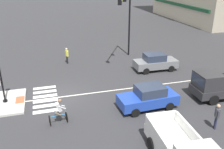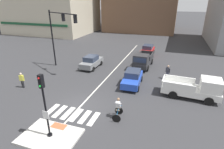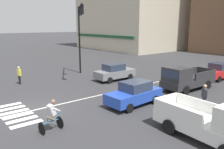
{
  "view_description": "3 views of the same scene",
  "coord_description": "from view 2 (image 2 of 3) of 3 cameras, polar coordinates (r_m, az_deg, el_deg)",
  "views": [
    {
      "loc": [
        17.28,
        -0.88,
        8.83
      ],
      "look_at": [
        -0.5,
        4.2,
        1.14
      ],
      "focal_mm": 39.79,
      "sensor_mm": 36.0,
      "label": 1
    },
    {
      "loc": [
        7.02,
        -11.6,
        8.51
      ],
      "look_at": [
        1.16,
        5.35,
        1.05
      ],
      "focal_mm": 28.82,
      "sensor_mm": 36.0,
      "label": 2
    },
    {
      "loc": [
        14.14,
        -4.85,
        5.38
      ],
      "look_at": [
        1.34,
        5.36,
        1.83
      ],
      "focal_mm": 36.8,
      "sensor_mm": 36.0,
      "label": 3
    }
  ],
  "objects": [
    {
      "name": "crosswalk_stripe_b",
      "position": [
        15.74,
        -16.23,
        -11.15
      ],
      "size": [
        0.44,
        1.8,
        0.01
      ],
      "primitive_type": "cube",
      "color": "silver",
      "rests_on": "ground"
    },
    {
      "name": "lane_centre_line",
      "position": [
        24.22,
        1.21,
        2.02
      ],
      "size": [
        0.14,
        28.0,
        0.01
      ],
      "primitive_type": "cube",
      "color": "silver",
      "rests_on": "ground"
    },
    {
      "name": "crosswalk_stripe_c",
      "position": [
        15.36,
        -13.82,
        -11.8
      ],
      "size": [
        0.44,
        1.8,
        0.01
      ],
      "primitive_type": "cube",
      "color": "silver",
      "rests_on": "ground"
    },
    {
      "name": "car_grey_westbound_far",
      "position": [
        24.43,
        -6.52,
        4.06
      ],
      "size": [
        1.91,
        4.13,
        1.64
      ],
      "color": "slate",
      "rests_on": "ground"
    },
    {
      "name": "pedestrian_at_curb_left",
      "position": [
        20.69,
        -26.72,
        -1.3
      ],
      "size": [
        0.53,
        0.3,
        1.67
      ],
      "color": "black",
      "rests_on": "ground"
    },
    {
      "name": "crosswalk_stripe_e",
      "position": [
        14.68,
        -8.61,
        -13.12
      ],
      "size": [
        0.44,
        1.8,
        0.01
      ],
      "primitive_type": "cube",
      "color": "silver",
      "rests_on": "ground"
    },
    {
      "name": "pickup_truck_charcoal_eastbound_far",
      "position": [
        24.56,
        9.73,
        4.39
      ],
      "size": [
        2.23,
        5.18,
        2.08
      ],
      "color": "#2D2D30",
      "rests_on": "ground"
    },
    {
      "name": "pedestrian_waiting_far_side",
      "position": [
        21.56,
        17.28,
        1.08
      ],
      "size": [
        0.51,
        0.35,
        1.67
      ],
      "color": "#2D334C",
      "rests_on": "ground"
    },
    {
      "name": "signal_pole",
      "position": [
        11.83,
        -20.7,
        -7.87
      ],
      "size": [
        0.44,
        0.38,
        4.4
      ],
      "color": "black",
      "rests_on": "traffic_island"
    },
    {
      "name": "car_red_eastbound_distant",
      "position": [
        30.65,
        11.2,
        7.6
      ],
      "size": [
        2.0,
        4.18,
        1.64
      ],
      "color": "red",
      "rests_on": "ground"
    },
    {
      "name": "cyclist",
      "position": [
        13.96,
        1.89,
        -10.59
      ],
      "size": [
        0.78,
        1.16,
        1.68
      ],
      "color": "black",
      "rests_on": "ground"
    },
    {
      "name": "car_blue_eastbound_mid",
      "position": [
        19.29,
        6.5,
        -1.1
      ],
      "size": [
        1.99,
        4.18,
        1.64
      ],
      "color": "#2347B7",
      "rests_on": "ground"
    },
    {
      "name": "traffic_island",
      "position": [
        13.37,
        -19.01,
        -18.02
      ],
      "size": [
        3.83,
        2.7,
        0.15
      ],
      "primitive_type": "cube",
      "color": "beige",
      "rests_on": "ground"
    },
    {
      "name": "crosswalk_stripe_f",
      "position": [
        14.39,
        -5.81,
        -13.78
      ],
      "size": [
        0.44,
        1.8,
        0.01
      ],
      "primitive_type": "cube",
      "color": "silver",
      "rests_on": "ground"
    },
    {
      "name": "traffic_light_mast",
      "position": [
        23.66,
        -16.69,
        13.45
      ],
      "size": [
        5.68,
        3.09,
        7.35
      ],
      "color": "black",
      "rests_on": "ground"
    },
    {
      "name": "ground_plane",
      "position": [
        16.0,
        -10.41,
        -9.96
      ],
      "size": [
        300.0,
        300.0,
        0.0
      ],
      "primitive_type": "plane",
      "color": "#333335"
    },
    {
      "name": "pickup_truck_white_cross_right",
      "position": [
        18.29,
        25.11,
        -4.03
      ],
      "size": [
        5.2,
        2.27,
        2.08
      ],
      "color": "white",
      "rests_on": "ground"
    },
    {
      "name": "tactile_pad_front",
      "position": [
        13.92,
        -16.51,
        -15.41
      ],
      "size": [
        1.1,
        0.6,
        0.01
      ],
      "primitive_type": "cube",
      "color": "#DB5B38",
      "rests_on": "traffic_island"
    },
    {
      "name": "crosswalk_stripe_a",
      "position": [
        16.16,
        -18.51,
        -10.51
      ],
      "size": [
        0.44,
        1.8,
        0.01
      ],
      "primitive_type": "cube",
      "color": "silver",
      "rests_on": "ground"
    },
    {
      "name": "crosswalk_stripe_d",
      "position": [
        15.0,
        -11.28,
        -12.46
      ],
      "size": [
        0.44,
        1.8,
        0.01
      ],
      "primitive_type": "cube",
      "color": "silver",
      "rests_on": "ground"
    }
  ]
}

